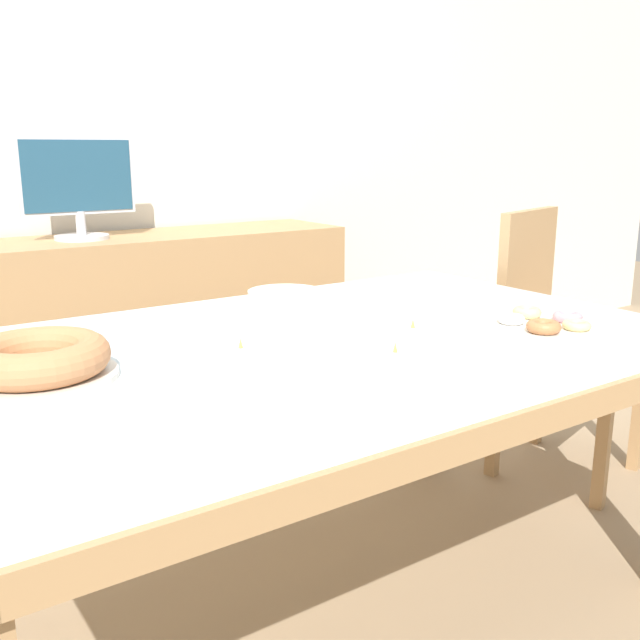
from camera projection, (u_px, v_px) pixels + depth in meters
name	position (u px, v px, depth m)	size (l,w,h in m)	color
ground_plane	(314.00, 608.00, 1.83)	(12.00, 12.00, 0.00)	#997F60
wall_back	(78.00, 110.00, 2.88)	(8.00, 0.10, 2.60)	silver
dining_table	(314.00, 369.00, 1.68)	(1.75, 1.08, 0.72)	silver
chair	(554.00, 329.00, 2.53)	(0.52, 0.52, 0.94)	tan
sideboard	(118.00, 339.00, 2.85)	(1.93, 0.44, 0.81)	tan
computer_monitor	(78.00, 188.00, 2.65)	(0.42, 0.20, 0.38)	silver
cake_chocolate_round	(37.00, 360.00, 1.35)	(0.30, 0.30, 0.08)	silver
pastry_platter	(545.00, 326.00, 1.72)	(0.36, 0.36, 0.04)	silver
plate_stack	(285.00, 297.00, 2.01)	(0.21, 0.21, 0.04)	silver
tealight_left_edge	(395.00, 355.00, 1.49)	(0.04, 0.04, 0.04)	silver
tealight_near_cakes	(241.00, 351.00, 1.52)	(0.04, 0.04, 0.04)	silver
tealight_near_front	(413.00, 330.00, 1.69)	(0.04, 0.04, 0.04)	silver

